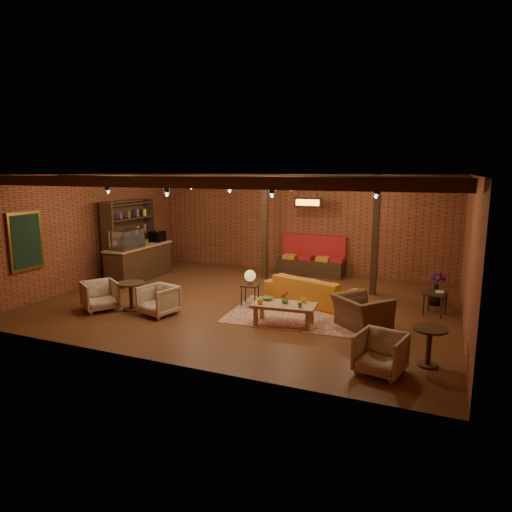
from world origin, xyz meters
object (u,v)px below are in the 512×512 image
at_px(armchair_right, 362,307).
at_px(armchair_far, 381,351).
at_px(armchair_a, 100,294).
at_px(side_table_lamp, 250,278).
at_px(round_table_right, 429,341).
at_px(armchair_b, 158,299).
at_px(plant_tall, 439,257).
at_px(sofa, 313,290).
at_px(side_table_book, 435,294).
at_px(coffee_table, 284,306).
at_px(round_table_left, 131,291).

distance_m(armchair_right, armchair_far, 2.22).
height_order(armchair_a, armchair_right, armchair_right).
distance_m(side_table_lamp, round_table_right, 4.78).
relative_size(side_table_lamp, armchair_b, 1.16).
height_order(armchair_a, plant_tall, plant_tall).
distance_m(sofa, round_table_right, 4.01).
relative_size(armchair_far, plant_tall, 0.31).
distance_m(armchair_a, plant_tall, 8.28).
relative_size(armchair_a, armchair_right, 0.73).
bearing_deg(armchair_b, side_table_book, 36.40).
height_order(coffee_table, side_table_lamp, side_table_lamp).
height_order(armchair_a, side_table_book, armchair_a).
distance_m(sofa, armchair_right, 1.97).
bearing_deg(coffee_table, side_table_book, 33.58).
relative_size(coffee_table, side_table_book, 2.38).
relative_size(coffee_table, plant_tall, 0.58).
bearing_deg(armchair_far, sofa, 134.17).
xyz_separation_m(side_table_book, plant_tall, (0.00, 0.90, 0.71)).
bearing_deg(side_table_lamp, armchair_right, -12.66).
bearing_deg(armchair_far, coffee_table, 156.12).
relative_size(sofa, round_table_left, 3.55).
bearing_deg(armchair_b, round_table_left, -170.55).
relative_size(armchair_a, armchair_far, 1.03).
bearing_deg(side_table_lamp, round_table_left, -148.08).
distance_m(armchair_b, side_table_book, 6.39).
xyz_separation_m(armchair_far, plant_tall, (0.72, 4.56, 0.84)).
xyz_separation_m(sofa, round_table_left, (-3.86, -2.20, 0.11)).
height_order(side_table_lamp, round_table_left, side_table_lamp).
xyz_separation_m(side_table_lamp, round_table_right, (4.27, -2.15, -0.22)).
xyz_separation_m(armchair_right, plant_tall, (1.40, 2.45, 0.75)).
relative_size(round_table_left, plant_tall, 0.28).
height_order(side_table_lamp, armchair_a, side_table_lamp).
xyz_separation_m(armchair_right, round_table_right, (1.40, -1.50, -0.01)).
xyz_separation_m(coffee_table, side_table_lamp, (-1.27, 1.09, 0.26)).
bearing_deg(armchair_far, armchair_a, -175.83).
bearing_deg(coffee_table, round_table_right, -19.41).
height_order(coffee_table, round_table_right, coffee_table).
distance_m(round_table_left, armchair_far, 6.12).
distance_m(coffee_table, armchair_right, 1.66).
bearing_deg(sofa, round_table_left, 47.84).
distance_m(round_table_left, plant_tall, 7.53).
height_order(sofa, armchair_right, armchair_right).
relative_size(armchair_b, armchair_right, 0.71).
bearing_deg(round_table_right, plant_tall, 90.00).
distance_m(round_table_left, armchair_a, 0.76).
xyz_separation_m(round_table_right, armchair_far, (-0.72, -0.61, -0.08)).
distance_m(side_table_lamp, armchair_b, 2.28).
relative_size(coffee_table, armchair_a, 1.82).
relative_size(round_table_left, armchair_a, 0.87).
xyz_separation_m(armchair_right, side_table_book, (1.40, 1.55, 0.04)).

